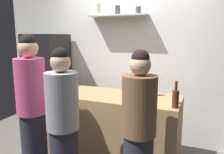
{
  "coord_description": "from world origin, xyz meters",
  "views": [
    {
      "loc": [
        1.11,
        -2.23,
        1.7
      ],
      "look_at": [
        -0.01,
        0.48,
        1.16
      ],
      "focal_mm": 35.43,
      "sensor_mm": 36.0,
      "label": 1
    }
  ],
  "objects_px": {
    "utensil_holder": "(175,98)",
    "person_pink_top": "(32,109)",
    "wine_bottle_amber_glass": "(175,98)",
    "person_brown_jacket": "(139,131)",
    "person_grey_hoodie": "(63,125)",
    "wine_bottle_green_glass": "(60,81)",
    "refrigerator": "(48,84)",
    "water_bottle_plastic": "(154,88)",
    "baking_pan": "(137,96)"
  },
  "relations": [
    {
      "from": "wine_bottle_amber_glass",
      "to": "person_grey_hoodie",
      "type": "relative_size",
      "value": 0.19
    },
    {
      "from": "refrigerator",
      "to": "person_brown_jacket",
      "type": "relative_size",
      "value": 1.1
    },
    {
      "from": "baking_pan",
      "to": "utensil_holder",
      "type": "bearing_deg",
      "value": -7.73
    },
    {
      "from": "utensil_holder",
      "to": "person_brown_jacket",
      "type": "bearing_deg",
      "value": -112.04
    },
    {
      "from": "wine_bottle_green_glass",
      "to": "refrigerator",
      "type": "bearing_deg",
      "value": 144.01
    },
    {
      "from": "wine_bottle_green_glass",
      "to": "person_grey_hoodie",
      "type": "distance_m",
      "value": 1.12
    },
    {
      "from": "person_brown_jacket",
      "to": "person_pink_top",
      "type": "relative_size",
      "value": 0.92
    },
    {
      "from": "wine_bottle_amber_glass",
      "to": "person_pink_top",
      "type": "relative_size",
      "value": 0.18
    },
    {
      "from": "wine_bottle_amber_glass",
      "to": "person_pink_top",
      "type": "xyz_separation_m",
      "value": [
        -1.55,
        -0.55,
        -0.16
      ]
    },
    {
      "from": "refrigerator",
      "to": "wine_bottle_amber_glass",
      "type": "bearing_deg",
      "value": -15.11
    },
    {
      "from": "refrigerator",
      "to": "person_pink_top",
      "type": "height_order",
      "value": "refrigerator"
    },
    {
      "from": "person_pink_top",
      "to": "wine_bottle_amber_glass",
      "type": "bearing_deg",
      "value": -118.72
    },
    {
      "from": "utensil_holder",
      "to": "wine_bottle_green_glass",
      "type": "height_order",
      "value": "wine_bottle_green_glass"
    },
    {
      "from": "water_bottle_plastic",
      "to": "person_brown_jacket",
      "type": "xyz_separation_m",
      "value": [
        0.05,
        -0.91,
        -0.23
      ]
    },
    {
      "from": "utensil_holder",
      "to": "refrigerator",
      "type": "bearing_deg",
      "value": 168.72
    },
    {
      "from": "person_grey_hoodie",
      "to": "wine_bottle_green_glass",
      "type": "bearing_deg",
      "value": 167.77
    },
    {
      "from": "wine_bottle_amber_glass",
      "to": "baking_pan",
      "type": "bearing_deg",
      "value": 155.71
    },
    {
      "from": "refrigerator",
      "to": "baking_pan",
      "type": "relative_size",
      "value": 5.1
    },
    {
      "from": "baking_pan",
      "to": "utensil_holder",
      "type": "height_order",
      "value": "utensil_holder"
    },
    {
      "from": "wine_bottle_amber_glass",
      "to": "wine_bottle_green_glass",
      "type": "distance_m",
      "value": 1.72
    },
    {
      "from": "water_bottle_plastic",
      "to": "person_grey_hoodie",
      "type": "height_order",
      "value": "person_grey_hoodie"
    },
    {
      "from": "wine_bottle_green_glass",
      "to": "water_bottle_plastic",
      "type": "bearing_deg",
      "value": 8.5
    },
    {
      "from": "wine_bottle_amber_glass",
      "to": "person_brown_jacket",
      "type": "xyz_separation_m",
      "value": [
        -0.28,
        -0.48,
        -0.24
      ]
    },
    {
      "from": "refrigerator",
      "to": "person_grey_hoodie",
      "type": "xyz_separation_m",
      "value": [
        1.18,
        -1.26,
        -0.09
      ]
    },
    {
      "from": "refrigerator",
      "to": "person_pink_top",
      "type": "relative_size",
      "value": 1.0
    },
    {
      "from": "refrigerator",
      "to": "utensil_holder",
      "type": "distance_m",
      "value": 2.26
    },
    {
      "from": "water_bottle_plastic",
      "to": "person_pink_top",
      "type": "xyz_separation_m",
      "value": [
        -1.22,
        -0.97,
        -0.15
      ]
    },
    {
      "from": "refrigerator",
      "to": "person_brown_jacket",
      "type": "bearing_deg",
      "value": -29.1
    },
    {
      "from": "baking_pan",
      "to": "water_bottle_plastic",
      "type": "xyz_separation_m",
      "value": [
        0.17,
        0.2,
        0.08
      ]
    },
    {
      "from": "baking_pan",
      "to": "person_brown_jacket",
      "type": "relative_size",
      "value": 0.21
    },
    {
      "from": "water_bottle_plastic",
      "to": "person_pink_top",
      "type": "height_order",
      "value": "person_pink_top"
    },
    {
      "from": "wine_bottle_green_glass",
      "to": "person_pink_top",
      "type": "height_order",
      "value": "person_pink_top"
    },
    {
      "from": "wine_bottle_green_glass",
      "to": "water_bottle_plastic",
      "type": "height_order",
      "value": "wine_bottle_green_glass"
    },
    {
      "from": "wine_bottle_amber_glass",
      "to": "person_brown_jacket",
      "type": "bearing_deg",
      "value": -120.37
    },
    {
      "from": "wine_bottle_green_glass",
      "to": "person_grey_hoodie",
      "type": "relative_size",
      "value": 0.21
    },
    {
      "from": "refrigerator",
      "to": "person_grey_hoodie",
      "type": "relative_size",
      "value": 1.09
    },
    {
      "from": "person_brown_jacket",
      "to": "person_grey_hoodie",
      "type": "distance_m",
      "value": 0.79
    },
    {
      "from": "utensil_holder",
      "to": "wine_bottle_green_glass",
      "type": "bearing_deg",
      "value": 178.02
    },
    {
      "from": "utensil_holder",
      "to": "person_pink_top",
      "type": "distance_m",
      "value": 1.69
    },
    {
      "from": "water_bottle_plastic",
      "to": "utensil_holder",
      "type": "bearing_deg",
      "value": -40.81
    },
    {
      "from": "utensil_holder",
      "to": "wine_bottle_green_glass",
      "type": "relative_size",
      "value": 0.65
    },
    {
      "from": "refrigerator",
      "to": "wine_bottle_amber_glass",
      "type": "height_order",
      "value": "refrigerator"
    },
    {
      "from": "person_brown_jacket",
      "to": "wine_bottle_green_glass",
      "type": "bearing_deg",
      "value": 161.22
    },
    {
      "from": "wine_bottle_amber_glass",
      "to": "person_grey_hoodie",
      "type": "distance_m",
      "value": 1.26
    },
    {
      "from": "person_brown_jacket",
      "to": "person_grey_hoodie",
      "type": "bearing_deg",
      "value": -160.09
    },
    {
      "from": "person_grey_hoodie",
      "to": "water_bottle_plastic",
      "type": "bearing_deg",
      "value": 97.03
    },
    {
      "from": "person_grey_hoodie",
      "to": "baking_pan",
      "type": "bearing_deg",
      "value": 98.92
    },
    {
      "from": "water_bottle_plastic",
      "to": "baking_pan",
      "type": "bearing_deg",
      "value": -131.32
    },
    {
      "from": "refrigerator",
      "to": "wine_bottle_green_glass",
      "type": "height_order",
      "value": "refrigerator"
    },
    {
      "from": "utensil_holder",
      "to": "person_grey_hoodie",
      "type": "xyz_separation_m",
      "value": [
        -1.03,
        -0.81,
        -0.19
      ]
    }
  ]
}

